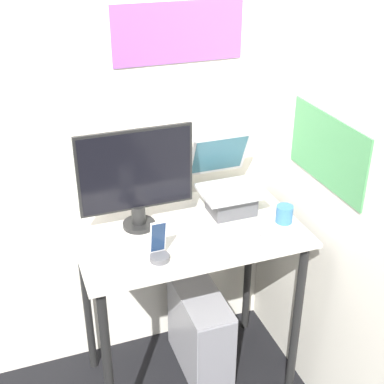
% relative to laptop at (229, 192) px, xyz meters
% --- Properties ---
extents(wall_back, '(6.00, 0.06, 2.60)m').
position_rel_laptop_xyz_m(wall_back, '(-0.24, 0.30, 0.28)').
color(wall_back, silver).
rests_on(wall_back, ground_plane).
extents(wall_side_right, '(0.06, 6.00, 2.60)m').
position_rel_laptop_xyz_m(wall_side_right, '(0.34, -0.41, 0.28)').
color(wall_side_right, silver).
rests_on(wall_side_right, ground_plane).
extents(desk, '(1.00, 0.63, 0.93)m').
position_rel_laptop_xyz_m(desk, '(-0.24, -0.09, -0.25)').
color(desk, beige).
rests_on(desk, ground_plane).
extents(laptop, '(0.29, 0.33, 0.33)m').
position_rel_laptop_xyz_m(laptop, '(0.00, 0.00, 0.00)').
color(laptop, '#4C4C51').
rests_on(laptop, desk).
extents(monitor, '(0.50, 0.14, 0.46)m').
position_rel_laptop_xyz_m(monitor, '(-0.44, -0.00, 0.15)').
color(monitor, black).
rests_on(monitor, desk).
extents(keyboard, '(0.33, 0.11, 0.02)m').
position_rel_laptop_xyz_m(keyboard, '(-0.17, -0.27, -0.08)').
color(keyboard, silver).
rests_on(keyboard, desk).
extents(mouse, '(0.04, 0.06, 0.03)m').
position_rel_laptop_xyz_m(mouse, '(0.05, -0.27, -0.08)').
color(mouse, '#99999E').
rests_on(mouse, desk).
extents(cell_phone, '(0.08, 0.08, 0.18)m').
position_rel_laptop_xyz_m(cell_phone, '(-0.43, -0.28, -0.04)').
color(cell_phone, '#4C4C51').
rests_on(cell_phone, desk).
extents(computer_tower, '(0.21, 0.47, 0.48)m').
position_rel_laptop_xyz_m(computer_tower, '(-0.15, -0.03, -0.78)').
color(computer_tower, gray).
rests_on(computer_tower, ground_plane).
extents(mug, '(0.08, 0.08, 0.08)m').
position_rel_laptop_xyz_m(mug, '(0.19, -0.19, -0.05)').
color(mug, '#336699').
rests_on(mug, desk).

